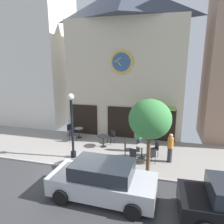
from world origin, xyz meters
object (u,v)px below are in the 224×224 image
object	(u,v)px
cafe_chair_near_tree	(70,129)
cafe_chair_under_awning	(133,154)
street_tree	(150,119)
cafe_chair_by_entrance	(155,148)
pedestrian_green	(139,139)
pedestrian_orange	(170,148)
street_lamp	(72,126)
cafe_table_center_left	(103,139)
cafe_chair_left_end	(72,134)
cafe_chair_facing_street	(112,136)
cafe_chair_outer	(152,155)
cafe_chair_right_end	(127,148)
cafe_table_leftmost	(79,131)
cafe_table_near_curb	(142,150)
parked_car_silver	(103,180)

from	to	relation	value
cafe_chair_near_tree	cafe_chair_under_awning	bearing A→B (deg)	-30.42
street_tree	cafe_chair_by_entrance	bearing A→B (deg)	82.23
cafe_chair_near_tree	pedestrian_green	world-z (taller)	pedestrian_green
pedestrian_green	pedestrian_orange	world-z (taller)	same
street_lamp	cafe_chair_near_tree	size ratio (longest dim) A/B	4.21
cafe_table_center_left	cafe_chair_left_end	world-z (taller)	cafe_chair_left_end
cafe_chair_facing_street	cafe_chair_by_entrance	distance (m)	3.30
cafe_chair_outer	cafe_chair_right_end	world-z (taller)	same
cafe_chair_outer	cafe_chair_left_end	bearing A→B (deg)	161.40
street_tree	cafe_chair_under_awning	bearing A→B (deg)	139.37
street_tree	cafe_chair_facing_street	bearing A→B (deg)	130.14
cafe_chair_right_end	pedestrian_green	bearing A→B (deg)	58.39
cafe_table_leftmost	cafe_chair_under_awning	bearing A→B (deg)	-32.71
cafe_table_center_left	cafe_table_near_curb	xyz separation A→B (m)	(2.65, -1.00, -0.04)
cafe_chair_by_entrance	parked_car_silver	distance (m)	4.81
street_lamp	street_tree	xyz separation A→B (m)	(4.38, -0.57, 0.85)
cafe_chair_near_tree	pedestrian_orange	xyz separation A→B (m)	(7.28, -2.47, 0.33)
cafe_table_near_curb	street_lamp	bearing A→B (deg)	-166.48
cafe_chair_outer	cafe_chair_under_awning	world-z (taller)	same
cafe_chair_right_end	cafe_chair_near_tree	bearing A→B (deg)	153.08
street_lamp	parked_car_silver	world-z (taller)	street_lamp
cafe_table_near_curb	cafe_chair_under_awning	bearing A→B (deg)	-115.69
cafe_chair_by_entrance	cafe_chair_left_end	size ratio (longest dim) A/B	1.00
cafe_chair_near_tree	pedestrian_orange	size ratio (longest dim) A/B	0.54
cafe_chair_right_end	pedestrian_green	distance (m)	1.14
cafe_chair_left_end	cafe_chair_near_tree	xyz separation A→B (m)	(-0.67, 1.06, 0.00)
street_lamp	street_tree	size ratio (longest dim) A/B	1.00
cafe_chair_facing_street	cafe_chair_by_entrance	bearing A→B (deg)	-23.72
cafe_chair_facing_street	cafe_chair_outer	world-z (taller)	same
cafe_chair_facing_street	cafe_chair_near_tree	world-z (taller)	same
cafe_table_center_left	cafe_chair_right_end	world-z (taller)	cafe_chair_right_end
cafe_table_near_curb	cafe_chair_under_awning	world-z (taller)	cafe_chair_under_awning
cafe_chair_left_end	cafe_chair_near_tree	world-z (taller)	same
cafe_chair_by_entrance	parked_car_silver	size ratio (longest dim) A/B	0.21
cafe_chair_left_end	cafe_chair_under_awning	bearing A→B (deg)	-23.98
pedestrian_green	street_lamp	bearing A→B (deg)	-153.81
cafe_chair_by_entrance	cafe_chair_outer	bearing A→B (deg)	-97.49
street_lamp	cafe_chair_under_awning	distance (m)	3.79
cafe_chair_left_end	cafe_chair_under_awning	distance (m)	5.11
cafe_chair_outer	pedestrian_green	xyz separation A→B (m)	(-0.91, 1.43, 0.33)
cafe_table_near_curb	cafe_chair_outer	distance (m)	0.85
cafe_table_near_curb	cafe_chair_near_tree	distance (m)	6.18
cafe_table_leftmost	cafe_chair_outer	size ratio (longest dim) A/B	0.83
cafe_chair_right_end	street_lamp	bearing A→B (deg)	-164.46
cafe_table_near_curb	cafe_chair_outer	world-z (taller)	cafe_chair_outer
cafe_chair_left_end	pedestrian_green	bearing A→B (deg)	-5.70
cafe_chair_left_end	street_lamp	bearing A→B (deg)	-62.86
cafe_chair_facing_street	cafe_chair_near_tree	size ratio (longest dim) A/B	1.00
parked_car_silver	cafe_chair_left_end	bearing A→B (deg)	126.43
cafe_chair_left_end	pedestrian_orange	bearing A→B (deg)	-12.02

